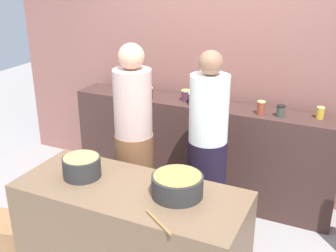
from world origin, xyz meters
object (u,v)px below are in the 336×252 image
at_px(preserve_jar_0, 125,89).
at_px(wooden_spoon, 159,222).
at_px(preserve_jar_7, 320,113).
at_px(cook_in_cap, 207,157).
at_px(preserve_jar_3, 192,99).
at_px(preserve_jar_4, 208,99).
at_px(bread_crate, 11,231).
at_px(preserve_jar_5, 261,108).
at_px(preserve_jar_2, 186,95).
at_px(cooking_pot_center, 177,185).
at_px(preserve_jar_6, 281,111).
at_px(preserve_jar_1, 149,93).
at_px(cook_with_tongs, 134,150).
at_px(cooking_pot_left, 82,167).

relative_size(preserve_jar_0, wooden_spoon, 0.34).
xyz_separation_m(preserve_jar_7, cook_in_cap, (-0.81, -0.66, -0.31)).
distance_m(preserve_jar_3, cook_in_cap, 0.72).
xyz_separation_m(preserve_jar_4, bread_crate, (-1.30, -1.41, -0.99)).
bearing_deg(preserve_jar_5, wooden_spoon, -98.16).
height_order(preserve_jar_5, wooden_spoon, preserve_jar_5).
distance_m(preserve_jar_4, cook_in_cap, 0.69).
distance_m(preserve_jar_2, bread_crate, 2.05).
height_order(preserve_jar_5, bread_crate, preserve_jar_5).
xyz_separation_m(preserve_jar_4, cooking_pot_center, (0.25, -1.29, -0.21)).
relative_size(preserve_jar_6, bread_crate, 0.25).
height_order(preserve_jar_2, preserve_jar_5, preserve_jar_5).
bearing_deg(preserve_jar_1, preserve_jar_4, 1.65).
relative_size(cooking_pot_center, cook_with_tongs, 0.21).
xyz_separation_m(cooking_pot_left, wooden_spoon, (0.80, -0.30, -0.07)).
relative_size(preserve_jar_7, cooking_pot_center, 0.30).
distance_m(preserve_jar_0, preserve_jar_3, 0.77).
height_order(preserve_jar_4, cooking_pot_center, preserve_jar_4).
height_order(preserve_jar_3, cook_with_tongs, cook_with_tongs).
relative_size(cooking_pot_left, cook_in_cap, 0.17).
bearing_deg(preserve_jar_0, preserve_jar_4, -0.06).
distance_m(cooking_pot_center, cook_with_tongs, 0.85).
bearing_deg(preserve_jar_0, wooden_spoon, -53.91).
relative_size(cooking_pot_left, wooden_spoon, 0.97).
height_order(wooden_spoon, cook_in_cap, cook_in_cap).
xyz_separation_m(preserve_jar_7, cook_with_tongs, (-1.42, -0.84, -0.29)).
xyz_separation_m(cooking_pot_left, bread_crate, (-0.79, -0.07, -0.78)).
height_order(preserve_jar_6, wooden_spoon, preserve_jar_6).
relative_size(wooden_spoon, cook_in_cap, 0.18).
distance_m(preserve_jar_6, bread_crate, 2.63).
bearing_deg(cook_in_cap, preserve_jar_7, 39.43).
relative_size(preserve_jar_2, preserve_jar_3, 0.92).
bearing_deg(preserve_jar_7, bread_crate, -146.96).
distance_m(preserve_jar_4, wooden_spoon, 1.70).
height_order(preserve_jar_3, preserve_jar_5, preserve_jar_5).
bearing_deg(preserve_jar_0, bread_crate, -104.98).
xyz_separation_m(preserve_jar_6, cook_with_tongs, (-1.09, -0.74, -0.29)).
distance_m(cooking_pot_left, cook_with_tongs, 0.62).
bearing_deg(preserve_jar_3, cook_with_tongs, -108.96).
xyz_separation_m(preserve_jar_5, cook_in_cap, (-0.31, -0.55, -0.32)).
bearing_deg(wooden_spoon, preserve_jar_7, 67.13).
distance_m(preserve_jar_6, cook_with_tongs, 1.35).
relative_size(preserve_jar_4, bread_crate, 0.31).
bearing_deg(preserve_jar_5, preserve_jar_3, -179.41).
relative_size(preserve_jar_1, wooden_spoon, 0.38).
relative_size(preserve_jar_1, preserve_jar_2, 1.00).
bearing_deg(preserve_jar_1, preserve_jar_3, -1.18).
xyz_separation_m(cooking_pot_center, cook_with_tongs, (-0.65, 0.54, -0.09)).
bearing_deg(preserve_jar_6, preserve_jar_0, 179.71).
height_order(preserve_jar_0, cooking_pot_left, preserve_jar_0).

